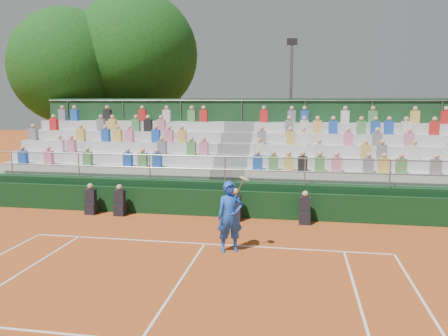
% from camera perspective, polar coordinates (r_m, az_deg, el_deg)
% --- Properties ---
extents(ground, '(90.00, 90.00, 0.00)m').
position_cam_1_polar(ground, '(13.46, -2.55, -9.89)').
color(ground, '#B24E1D').
rests_on(ground, ground).
extents(courtside_wall, '(20.00, 0.15, 1.00)m').
position_cam_1_polar(courtside_wall, '(16.34, -0.18, -4.67)').
color(courtside_wall, black).
rests_on(courtside_wall, ground).
extents(line_officials, '(8.46, 0.40, 1.19)m').
position_cam_1_polar(line_officials, '(16.20, -5.13, -4.91)').
color(line_officials, black).
rests_on(line_officials, ground).
extents(grandstand, '(20.00, 5.20, 4.40)m').
position_cam_1_polar(grandstand, '(19.35, 1.51, -0.79)').
color(grandstand, black).
rests_on(grandstand, ground).
extents(tennis_player, '(0.97, 0.72, 2.22)m').
position_cam_1_polar(tennis_player, '(12.55, 0.81, -6.37)').
color(tennis_player, blue).
rests_on(tennis_player, ground).
extents(tree_west, '(6.57, 6.57, 9.51)m').
position_cam_1_polar(tree_west, '(27.23, -19.69, 12.34)').
color(tree_west, '#372414').
rests_on(tree_west, ground).
extents(tree_east, '(7.33, 7.33, 10.67)m').
position_cam_1_polar(tree_east, '(27.31, -11.44, 14.31)').
color(tree_east, '#372414').
rests_on(tree_east, ground).
extents(floodlight_mast, '(0.60, 0.25, 7.80)m').
position_cam_1_polar(floodlight_mast, '(25.99, 8.73, 9.30)').
color(floodlight_mast, gray).
rests_on(floodlight_mast, ground).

